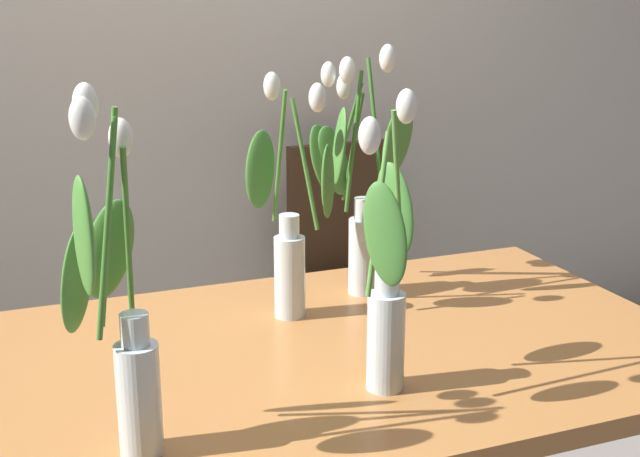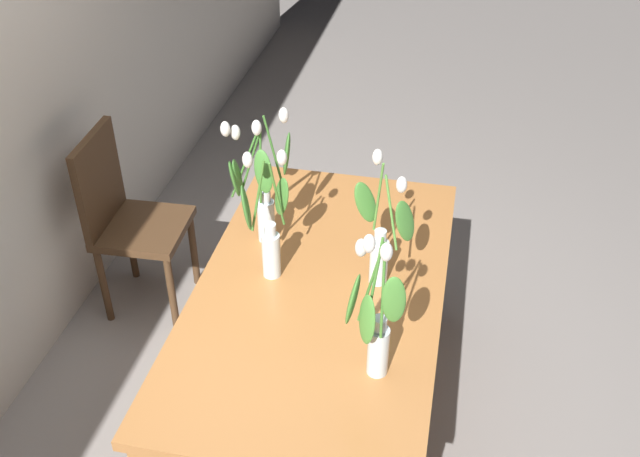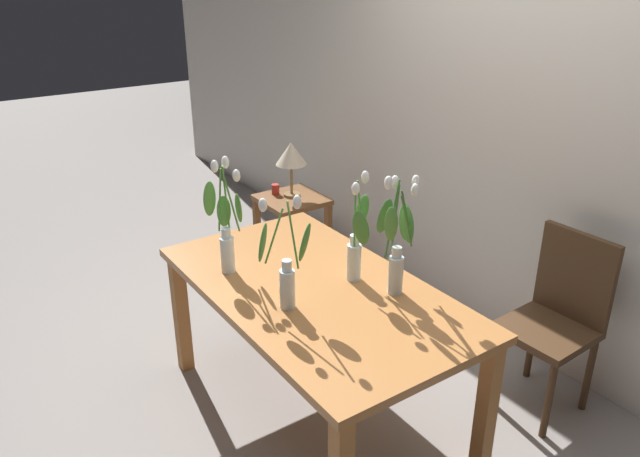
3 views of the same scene
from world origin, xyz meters
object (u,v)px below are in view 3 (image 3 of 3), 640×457
(tulip_vase_3, at_px, (286,271))
(table_lamp, at_px, (291,155))
(pillar_candle, at_px, (275,189))
(dining_chair, at_px, (558,313))
(side_table, at_px, (292,213))
(dining_table, at_px, (316,304))
(tulip_vase_2, at_px, (226,230))
(tulip_vase_1, at_px, (397,244))
(tulip_vase_0, at_px, (356,245))

(tulip_vase_3, relative_size, table_lamp, 1.34)
(pillar_candle, bearing_deg, dining_chair, 8.80)
(side_table, bearing_deg, dining_chair, 7.68)
(dining_table, height_order, tulip_vase_2, tulip_vase_2)
(pillar_candle, bearing_deg, table_lamp, 39.83)
(dining_chair, xyz_separation_m, pillar_candle, (-2.17, -0.34, 0.06))
(tulip_vase_1, bearing_deg, table_lamp, 163.18)
(tulip_vase_1, bearing_deg, tulip_vase_0, -156.37)
(tulip_vase_3, height_order, pillar_candle, tulip_vase_3)
(tulip_vase_3, bearing_deg, tulip_vase_2, -174.21)
(tulip_vase_0, height_order, tulip_vase_3, tulip_vase_3)
(tulip_vase_0, height_order, pillar_candle, tulip_vase_0)
(dining_table, xyz_separation_m, dining_chair, (0.58, 1.06, -0.12))
(tulip_vase_2, relative_size, dining_chair, 0.61)
(tulip_vase_1, distance_m, tulip_vase_2, 0.82)
(dining_table, distance_m, side_table, 1.68)
(tulip_vase_2, height_order, table_lamp, tulip_vase_2)
(side_table, relative_size, table_lamp, 1.38)
(side_table, distance_m, table_lamp, 0.43)
(tulip_vase_2, relative_size, table_lamp, 1.43)
(tulip_vase_2, xyz_separation_m, table_lamp, (-1.11, 1.06, -0.09))
(tulip_vase_2, bearing_deg, tulip_vase_1, 40.74)
(tulip_vase_0, distance_m, table_lamp, 1.66)
(tulip_vase_1, bearing_deg, tulip_vase_3, -107.65)
(side_table, bearing_deg, pillar_candle, -154.44)
(tulip_vase_0, bearing_deg, tulip_vase_2, -133.66)
(dining_table, height_order, tulip_vase_0, tulip_vase_0)
(pillar_candle, bearing_deg, tulip_vase_2, -38.95)
(tulip_vase_1, bearing_deg, dining_chair, 66.15)
(tulip_vase_3, xyz_separation_m, dining_chair, (0.50, 1.27, -0.40))
(tulip_vase_1, height_order, tulip_vase_2, tulip_vase_1)
(tulip_vase_0, relative_size, table_lamp, 1.32)
(dining_table, bearing_deg, table_lamp, 151.77)
(tulip_vase_1, bearing_deg, tulip_vase_2, -139.26)
(dining_table, height_order, pillar_candle, dining_table)
(dining_chair, bearing_deg, tulip_vase_3, -111.53)
(dining_table, distance_m, pillar_candle, 1.75)
(pillar_candle, bearing_deg, side_table, 25.56)
(tulip_vase_1, bearing_deg, side_table, 163.52)
(dining_table, relative_size, tulip_vase_1, 2.75)
(dining_chair, relative_size, side_table, 1.69)
(side_table, height_order, table_lamp, table_lamp)
(tulip_vase_2, xyz_separation_m, side_table, (-1.08, 1.04, -0.52))
(tulip_vase_3, xyz_separation_m, pillar_candle, (-1.67, 0.93, -0.33))
(tulip_vase_1, distance_m, table_lamp, 1.81)
(table_lamp, xyz_separation_m, pillar_candle, (-0.10, -0.08, -0.27))
(table_lamp, bearing_deg, tulip_vase_3, -32.63)
(tulip_vase_1, xyz_separation_m, tulip_vase_2, (-0.62, -0.53, -0.03))
(dining_table, relative_size, table_lamp, 4.02)
(dining_table, height_order, tulip_vase_3, tulip_vase_3)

